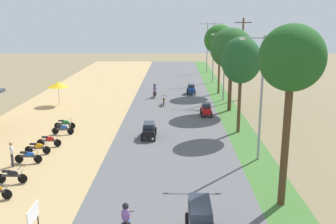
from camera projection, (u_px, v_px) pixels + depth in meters
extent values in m
cylinder|color=black|center=(7.00, 194.00, 20.06)|extent=(0.56, 0.06, 0.56)
cylinder|color=#A5A8AD|center=(5.00, 189.00, 20.00)|extent=(0.26, 0.05, 0.68)
cylinder|color=black|center=(3.00, 183.00, 19.91)|extent=(0.04, 0.54, 0.04)
cylinder|color=black|center=(23.00, 179.00, 22.01)|extent=(0.56, 0.06, 0.56)
cylinder|color=black|center=(1.00, 178.00, 22.03)|extent=(0.56, 0.06, 0.56)
cube|color=#333338|center=(11.00, 176.00, 21.98)|extent=(1.12, 0.12, 0.12)
ellipsoid|color=black|center=(13.00, 173.00, 21.95)|extent=(0.64, 0.28, 0.32)
cube|color=black|center=(6.00, 171.00, 21.92)|extent=(0.44, 0.20, 0.10)
cylinder|color=#A5A8AD|center=(21.00, 174.00, 21.95)|extent=(0.26, 0.05, 0.68)
cylinder|color=black|center=(19.00, 168.00, 21.86)|extent=(0.04, 0.54, 0.04)
cylinder|color=black|center=(38.00, 159.00, 25.07)|extent=(0.56, 0.06, 0.56)
cylinder|color=black|center=(19.00, 159.00, 25.09)|extent=(0.56, 0.06, 0.56)
cube|color=#333338|center=(28.00, 156.00, 25.04)|extent=(1.12, 0.12, 0.12)
ellipsoid|color=#1E4CA5|center=(29.00, 154.00, 25.00)|extent=(0.64, 0.28, 0.32)
cube|color=black|center=(24.00, 152.00, 24.98)|extent=(0.44, 0.20, 0.10)
cylinder|color=#A5A8AD|center=(37.00, 155.00, 25.01)|extent=(0.26, 0.05, 0.68)
cylinder|color=black|center=(35.00, 150.00, 24.92)|extent=(0.04, 0.54, 0.04)
cylinder|color=black|center=(47.00, 150.00, 26.75)|extent=(0.56, 0.06, 0.56)
cylinder|color=black|center=(29.00, 150.00, 26.77)|extent=(0.56, 0.06, 0.56)
cube|color=#333338|center=(37.00, 148.00, 26.71)|extent=(1.12, 0.12, 0.12)
ellipsoid|color=orange|center=(38.00, 146.00, 26.68)|extent=(0.64, 0.28, 0.32)
cube|color=black|center=(33.00, 144.00, 26.66)|extent=(0.44, 0.20, 0.10)
cylinder|color=#A5A8AD|center=(45.00, 146.00, 26.68)|extent=(0.26, 0.05, 0.68)
cylinder|color=black|center=(44.00, 141.00, 26.60)|extent=(0.04, 0.54, 0.04)
cylinder|color=black|center=(58.00, 143.00, 28.28)|extent=(0.56, 0.06, 0.56)
cylinder|color=black|center=(41.00, 143.00, 28.30)|extent=(0.56, 0.06, 0.56)
cube|color=#333338|center=(49.00, 140.00, 28.25)|extent=(1.12, 0.12, 0.12)
ellipsoid|color=red|center=(50.00, 139.00, 28.21)|extent=(0.64, 0.28, 0.32)
cube|color=black|center=(45.00, 137.00, 28.19)|extent=(0.44, 0.20, 0.10)
cylinder|color=#A5A8AD|center=(56.00, 139.00, 28.22)|extent=(0.26, 0.05, 0.68)
cylinder|color=black|center=(55.00, 134.00, 28.13)|extent=(0.04, 0.54, 0.04)
cylinder|color=black|center=(71.00, 131.00, 31.24)|extent=(0.56, 0.06, 0.56)
cylinder|color=black|center=(55.00, 131.00, 31.26)|extent=(0.56, 0.06, 0.56)
cube|color=#333338|center=(63.00, 129.00, 31.21)|extent=(1.12, 0.12, 0.12)
ellipsoid|color=#1E4CA5|center=(64.00, 127.00, 31.18)|extent=(0.64, 0.28, 0.32)
cube|color=black|center=(59.00, 126.00, 31.15)|extent=(0.44, 0.20, 0.10)
cylinder|color=#A5A8AD|center=(70.00, 128.00, 31.18)|extent=(0.26, 0.05, 0.68)
cylinder|color=black|center=(69.00, 123.00, 31.09)|extent=(0.04, 0.54, 0.04)
cylinder|color=black|center=(72.00, 126.00, 32.73)|extent=(0.56, 0.06, 0.56)
cylinder|color=black|center=(58.00, 126.00, 32.75)|extent=(0.56, 0.06, 0.56)
cube|color=#333338|center=(65.00, 124.00, 32.70)|extent=(1.12, 0.12, 0.12)
ellipsoid|color=#14722D|center=(66.00, 122.00, 32.66)|extent=(0.64, 0.28, 0.32)
cube|color=black|center=(61.00, 121.00, 32.64)|extent=(0.44, 0.20, 0.10)
cylinder|color=#A5A8AD|center=(71.00, 123.00, 32.67)|extent=(0.26, 0.05, 0.68)
cylinder|color=black|center=(70.00, 118.00, 32.58)|extent=(0.04, 0.54, 0.04)
cylinder|color=#262628|center=(38.00, 224.00, 16.95)|extent=(0.06, 0.06, 0.80)
cube|color=white|center=(33.00, 214.00, 16.28)|extent=(0.04, 1.30, 0.70)
cylinder|color=#99999E|center=(59.00, 95.00, 41.50)|extent=(0.05, 0.05, 2.10)
cone|color=gold|center=(58.00, 84.00, 41.22)|extent=(2.20, 2.20, 0.55)
cylinder|color=#33333D|center=(12.00, 160.00, 24.54)|extent=(0.14, 0.14, 0.82)
cylinder|color=#33333D|center=(13.00, 161.00, 24.39)|extent=(0.14, 0.14, 0.82)
ellipsoid|color=silver|center=(11.00, 150.00, 24.30)|extent=(0.40, 0.43, 0.56)
sphere|color=#9E7556|center=(11.00, 144.00, 24.20)|extent=(0.22, 0.22, 0.22)
cylinder|color=#4C351E|center=(285.00, 143.00, 18.85)|extent=(0.37, 0.37, 6.54)
ellipsoid|color=#1E511D|center=(292.00, 58.00, 17.86)|extent=(3.09, 3.09, 3.15)
cylinder|color=#4C351E|center=(239.00, 103.00, 31.40)|extent=(0.27, 0.27, 4.91)
ellipsoid|color=#1E5025|center=(241.00, 60.00, 30.57)|extent=(3.18, 3.18, 3.72)
cylinder|color=#4C351E|center=(230.00, 85.00, 38.75)|extent=(0.38, 0.38, 5.16)
ellipsoid|color=#245324|center=(231.00, 48.00, 37.87)|extent=(4.22, 4.22, 4.03)
cylinder|color=#4C351E|center=(219.00, 71.00, 47.60)|extent=(0.24, 0.24, 5.57)
ellipsoid|color=#225B1B|center=(220.00, 40.00, 46.69)|extent=(3.86, 3.86, 3.65)
cylinder|color=gray|center=(261.00, 100.00, 24.87)|extent=(0.16, 0.16, 8.14)
cylinder|color=gray|center=(254.00, 38.00, 23.94)|extent=(1.40, 0.08, 0.08)
ellipsoid|color=silver|center=(242.00, 39.00, 23.97)|extent=(0.36, 0.20, 0.14)
cylinder|color=gray|center=(276.00, 38.00, 23.92)|extent=(1.40, 0.08, 0.08)
ellipsoid|color=silver|center=(287.00, 39.00, 23.93)|extent=(0.36, 0.20, 0.14)
cylinder|color=gray|center=(224.00, 67.00, 43.33)|extent=(0.16, 0.16, 7.61)
cylinder|color=gray|center=(219.00, 34.00, 42.47)|extent=(1.40, 0.08, 0.08)
ellipsoid|color=silver|center=(213.00, 35.00, 42.49)|extent=(0.36, 0.20, 0.14)
cylinder|color=gray|center=(232.00, 34.00, 42.44)|extent=(1.40, 0.08, 0.08)
ellipsoid|color=silver|center=(238.00, 35.00, 42.45)|extent=(0.36, 0.20, 0.14)
cylinder|color=gray|center=(213.00, 53.00, 55.54)|extent=(0.16, 0.16, 8.49)
cylinder|color=gray|center=(209.00, 24.00, 54.58)|extent=(1.40, 0.08, 0.08)
ellipsoid|color=silver|center=(204.00, 24.00, 54.60)|extent=(0.36, 0.20, 0.14)
cylinder|color=gray|center=(219.00, 24.00, 54.55)|extent=(1.40, 0.08, 0.08)
ellipsoid|color=silver|center=(224.00, 24.00, 54.56)|extent=(0.36, 0.20, 0.14)
cylinder|color=gray|center=(207.00, 48.00, 65.91)|extent=(0.16, 0.16, 8.36)
cylinder|color=gray|center=(204.00, 24.00, 64.96)|extent=(1.40, 0.08, 0.08)
ellipsoid|color=silver|center=(199.00, 24.00, 64.99)|extent=(0.36, 0.20, 0.14)
cylinder|color=gray|center=(212.00, 24.00, 64.94)|extent=(1.40, 0.08, 0.08)
ellipsoid|color=silver|center=(216.00, 24.00, 64.95)|extent=(0.36, 0.20, 0.14)
cylinder|color=brown|center=(242.00, 60.00, 43.65)|extent=(0.20, 0.20, 9.24)
cube|color=#473323|center=(243.00, 22.00, 42.66)|extent=(1.80, 0.10, 0.10)
cube|color=#282D33|center=(200.00, 220.00, 16.36)|extent=(0.95, 2.40, 0.95)
cube|color=#232B38|center=(200.00, 207.00, 16.11)|extent=(0.87, 2.00, 0.35)
cylinder|color=black|center=(210.00, 220.00, 17.32)|extent=(0.12, 0.68, 0.68)
cylinder|color=black|center=(187.00, 220.00, 17.33)|extent=(0.12, 0.68, 0.68)
cube|color=black|center=(149.00, 131.00, 30.23)|extent=(0.88, 2.25, 0.44)
cube|color=#232B38|center=(149.00, 125.00, 30.22)|extent=(0.81, 1.30, 0.40)
cylinder|color=black|center=(144.00, 131.00, 31.08)|extent=(0.11, 0.64, 0.64)
cylinder|color=black|center=(156.00, 131.00, 31.06)|extent=(0.11, 0.64, 0.64)
cylinder|color=black|center=(142.00, 137.00, 29.51)|extent=(0.11, 0.64, 0.64)
cylinder|color=black|center=(155.00, 137.00, 29.49)|extent=(0.11, 0.64, 0.64)
cube|color=red|center=(206.00, 110.00, 37.03)|extent=(0.84, 1.95, 0.50)
cube|color=#232B38|center=(206.00, 105.00, 36.97)|extent=(0.77, 1.10, 0.40)
cylinder|color=black|center=(212.00, 114.00, 36.41)|extent=(0.10, 0.60, 0.60)
cylinder|color=black|center=(202.00, 114.00, 36.42)|extent=(0.10, 0.60, 0.60)
cylinder|color=black|center=(210.00, 111.00, 37.77)|extent=(0.10, 0.60, 0.60)
cylinder|color=black|center=(201.00, 111.00, 37.79)|extent=(0.10, 0.60, 0.60)
cube|color=navy|center=(191.00, 89.00, 47.53)|extent=(0.84, 1.95, 0.50)
cube|color=#232B38|center=(191.00, 86.00, 47.48)|extent=(0.77, 1.10, 0.40)
cylinder|color=black|center=(195.00, 93.00, 46.91)|extent=(0.10, 0.60, 0.60)
cylinder|color=black|center=(187.00, 93.00, 46.93)|extent=(0.10, 0.60, 0.60)
cylinder|color=black|center=(195.00, 91.00, 48.28)|extent=(0.10, 0.60, 0.60)
cylinder|color=black|center=(187.00, 91.00, 48.29)|extent=(0.10, 0.60, 0.60)
cylinder|color=black|center=(128.00, 223.00, 17.22)|extent=(0.06, 0.56, 0.56)
ellipsoid|color=#1E4CA5|center=(127.00, 223.00, 16.62)|extent=(0.28, 0.64, 0.32)
cylinder|color=#A5A8AD|center=(128.00, 218.00, 17.10)|extent=(0.05, 0.26, 0.68)
cylinder|color=black|center=(128.00, 211.00, 16.95)|extent=(0.54, 0.04, 0.04)
ellipsoid|color=#724C8C|center=(126.00, 215.00, 16.22)|extent=(0.36, 0.28, 0.64)
sphere|color=black|center=(125.00, 206.00, 16.17)|extent=(0.28, 0.28, 0.28)
cylinder|color=black|center=(164.00, 101.00, 42.20)|extent=(0.06, 0.56, 0.56)
cylinder|color=black|center=(164.00, 104.00, 41.00)|extent=(0.06, 0.56, 0.56)
cube|color=#333338|center=(164.00, 101.00, 41.56)|extent=(0.12, 1.12, 0.12)
ellipsoid|color=orange|center=(164.00, 99.00, 41.60)|extent=(0.28, 0.64, 0.32)
cube|color=black|center=(164.00, 99.00, 41.22)|extent=(0.20, 0.44, 0.10)
cylinder|color=#A5A8AD|center=(164.00, 99.00, 42.08)|extent=(0.05, 0.26, 0.68)
cylinder|color=black|center=(164.00, 96.00, 41.93)|extent=(0.54, 0.04, 0.04)
cylinder|color=black|center=(155.00, 94.00, 46.20)|extent=(0.06, 0.56, 0.56)
cylinder|color=black|center=(154.00, 96.00, 45.00)|extent=(0.06, 0.56, 0.56)
cube|color=#333338|center=(155.00, 93.00, 45.56)|extent=(0.12, 1.12, 0.12)
ellipsoid|color=orange|center=(155.00, 92.00, 45.60)|extent=(0.28, 0.64, 0.32)
cube|color=black|center=(155.00, 92.00, 45.22)|extent=(0.20, 0.44, 0.10)
cylinder|color=#A5A8AD|center=(155.00, 92.00, 46.08)|extent=(0.05, 0.26, 0.68)
cylinder|color=black|center=(155.00, 89.00, 45.93)|extent=(0.54, 0.04, 0.04)
ellipsoid|color=#724C8C|center=(155.00, 88.00, 45.21)|extent=(0.36, 0.28, 0.64)
sphere|color=black|center=(155.00, 85.00, 45.15)|extent=(0.28, 0.28, 0.28)
cylinder|color=#2D2D38|center=(153.00, 93.00, 45.46)|extent=(0.12, 0.12, 0.48)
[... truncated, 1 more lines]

